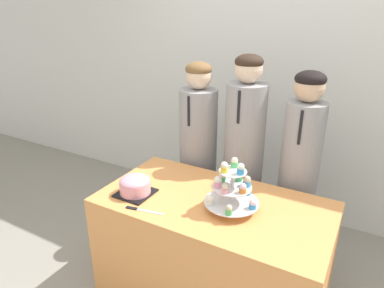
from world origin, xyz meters
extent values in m
cube|color=silver|center=(0.00, 1.68, 1.35)|extent=(9.00, 0.06, 2.70)
cube|color=#EF9951|center=(0.00, 0.37, 0.37)|extent=(1.39, 0.74, 0.73)
cube|color=black|center=(-0.46, 0.21, 0.74)|extent=(0.21, 0.21, 0.01)
cylinder|color=pink|center=(-0.46, 0.21, 0.78)|extent=(0.19, 0.19, 0.08)
ellipsoid|color=pink|center=(-0.46, 0.21, 0.82)|extent=(0.19, 0.19, 0.07)
cube|color=silver|center=(-0.26, 0.09, 0.74)|extent=(0.16, 0.05, 0.00)
cube|color=black|center=(-0.38, 0.07, 0.74)|extent=(0.07, 0.03, 0.01)
cylinder|color=silver|center=(0.12, 0.34, 0.86)|extent=(0.02, 0.02, 0.24)
cylinder|color=silver|center=(0.12, 0.34, 0.78)|extent=(0.32, 0.32, 0.01)
cylinder|color=silver|center=(0.12, 0.34, 0.88)|extent=(0.22, 0.22, 0.01)
cylinder|color=silver|center=(0.12, 0.34, 0.98)|extent=(0.16, 0.16, 0.01)
cylinder|color=#3893DB|center=(0.18, 0.46, 0.80)|extent=(0.04, 0.04, 0.03)
sphere|color=#F4E5C6|center=(0.18, 0.46, 0.82)|extent=(0.03, 0.03, 0.03)
cylinder|color=#E5333D|center=(0.02, 0.41, 0.80)|extent=(0.04, 0.04, 0.03)
sphere|color=beige|center=(0.02, 0.41, 0.82)|extent=(0.04, 0.04, 0.04)
cylinder|color=white|center=(0.03, 0.25, 0.80)|extent=(0.05, 0.05, 0.03)
sphere|color=white|center=(0.03, 0.25, 0.82)|extent=(0.04, 0.04, 0.04)
cylinder|color=#4CB766|center=(0.16, 0.21, 0.80)|extent=(0.04, 0.04, 0.03)
sphere|color=beige|center=(0.16, 0.21, 0.83)|extent=(0.03, 0.03, 0.03)
cylinder|color=#3893DB|center=(0.26, 0.33, 0.80)|extent=(0.04, 0.04, 0.02)
sphere|color=silver|center=(0.26, 0.33, 0.82)|extent=(0.04, 0.04, 0.04)
cylinder|color=#4CB766|center=(0.05, 0.38, 0.89)|extent=(0.04, 0.04, 0.02)
sphere|color=silver|center=(0.05, 0.38, 0.92)|extent=(0.04, 0.04, 0.04)
cylinder|color=pink|center=(0.06, 0.30, 0.90)|extent=(0.05, 0.05, 0.03)
sphere|color=white|center=(0.06, 0.30, 0.93)|extent=(0.04, 0.04, 0.04)
cylinder|color=pink|center=(0.12, 0.26, 0.89)|extent=(0.04, 0.04, 0.03)
sphere|color=beige|center=(0.12, 0.26, 0.92)|extent=(0.04, 0.04, 0.04)
cylinder|color=orange|center=(0.20, 0.31, 0.89)|extent=(0.04, 0.04, 0.03)
sphere|color=silver|center=(0.20, 0.31, 0.92)|extent=(0.04, 0.04, 0.04)
cylinder|color=#3893DB|center=(0.19, 0.39, 0.90)|extent=(0.05, 0.05, 0.03)
sphere|color=beige|center=(0.19, 0.39, 0.92)|extent=(0.04, 0.04, 0.04)
cylinder|color=#4CB766|center=(0.13, 0.43, 0.90)|extent=(0.04, 0.04, 0.03)
sphere|color=white|center=(0.13, 0.43, 0.92)|extent=(0.04, 0.04, 0.04)
cylinder|color=#3893DB|center=(0.17, 0.33, 0.99)|extent=(0.04, 0.04, 0.03)
sphere|color=white|center=(0.17, 0.33, 1.02)|extent=(0.04, 0.04, 0.04)
cylinder|color=#4CB766|center=(0.11, 0.39, 0.99)|extent=(0.04, 0.04, 0.03)
sphere|color=#F4E5C6|center=(0.11, 0.39, 1.02)|extent=(0.04, 0.04, 0.04)
cylinder|color=yellow|center=(0.09, 0.30, 0.99)|extent=(0.04, 0.04, 0.03)
sphere|color=white|center=(0.09, 0.30, 1.02)|extent=(0.04, 0.04, 0.04)
cylinder|color=#939399|center=(-0.41, 0.93, 0.63)|extent=(0.29, 0.29, 1.26)
sphere|color=beige|center=(-0.41, 0.93, 1.35)|extent=(0.19, 0.19, 0.19)
ellipsoid|color=brown|center=(-0.41, 0.93, 1.41)|extent=(0.19, 0.19, 0.10)
cube|color=black|center=(-0.41, 0.78, 1.13)|extent=(0.02, 0.01, 0.22)
cylinder|color=#939399|center=(-0.03, 0.93, 0.67)|extent=(0.29, 0.29, 1.34)
sphere|color=beige|center=(-0.03, 0.93, 1.43)|extent=(0.19, 0.19, 0.19)
ellipsoid|color=#332319|center=(-0.03, 0.93, 1.49)|extent=(0.19, 0.19, 0.10)
cube|color=black|center=(-0.03, 0.79, 1.21)|extent=(0.02, 0.01, 0.22)
cylinder|color=#939399|center=(0.37, 0.93, 0.63)|extent=(0.26, 0.26, 1.26)
sphere|color=#D6AD89|center=(0.37, 0.93, 1.36)|extent=(0.19, 0.19, 0.19)
ellipsoid|color=black|center=(0.37, 0.93, 1.41)|extent=(0.19, 0.19, 0.10)
cube|color=black|center=(0.37, 0.80, 1.13)|extent=(0.02, 0.01, 0.22)
camera|label=1|loc=(0.76, -1.24, 1.81)|focal=32.00mm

